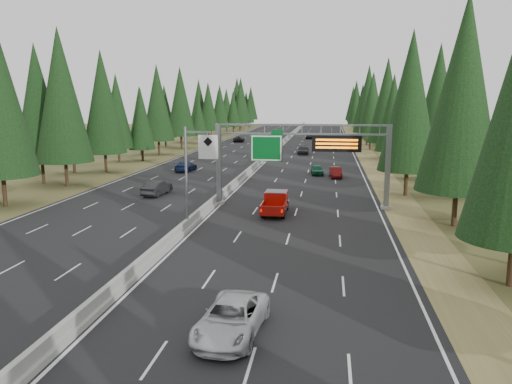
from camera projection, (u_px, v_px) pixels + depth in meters
road at (270, 155)px, 92.55m from camera, size 32.00×260.00×0.08m
shoulder_right at (367, 157)px, 90.04m from camera, size 3.60×260.00×0.06m
shoulder_left at (177, 154)px, 95.06m from camera, size 3.60×260.00×0.06m
median_barrier at (270, 153)px, 92.48m from camera, size 0.70×260.00×0.85m
sign_gantry at (308, 152)px, 46.43m from camera, size 16.75×0.98×7.80m
hov_sign_pole at (193, 171)px, 38.05m from camera, size 2.80×0.50×8.00m
tree_row_right at (394, 107)px, 86.27m from camera, size 12.13×244.58×18.54m
tree_row_left at (139, 105)px, 86.49m from camera, size 11.67×242.14×18.96m
silver_minivan at (231, 318)px, 21.35m from camera, size 2.91×5.54×1.49m
red_pickup at (276, 201)px, 44.80m from camera, size 2.07×5.78×1.89m
car_ahead_green at (317, 170)px, 67.97m from camera, size 1.94×4.03×1.33m
car_ahead_dkred at (336, 172)px, 65.35m from camera, size 1.71×4.19×1.35m
car_ahead_dkgrey at (303, 150)px, 94.19m from camera, size 2.24×5.23×1.50m
car_ahead_white at (327, 142)px, 113.98m from camera, size 2.49×5.39×1.50m
car_ahead_far at (310, 136)px, 132.08m from camera, size 2.18×4.63×1.53m
car_onc_near at (157, 188)px, 53.17m from camera, size 2.10×4.82×1.54m
car_onc_blue at (186, 166)px, 71.33m from camera, size 2.38×5.09×1.44m
car_onc_white at (258, 154)px, 87.51m from camera, size 1.96×4.11×1.36m
car_onc_far at (239, 139)px, 122.67m from camera, size 2.52×5.13×1.40m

